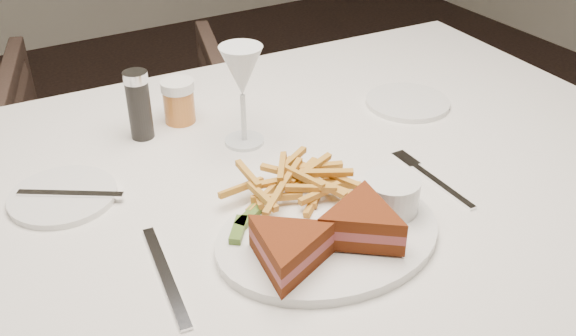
# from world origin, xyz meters

# --- Properties ---
(chair_far) EXTENTS (0.78, 0.75, 0.66)m
(chair_far) POSITION_xyz_m (-0.03, 0.72, 0.33)
(chair_far) COLOR #443229
(chair_far) RESTS_ON ground
(table_setting) EXTENTS (0.81, 0.60, 0.18)m
(table_setting) POSITION_xyz_m (-0.07, -0.34, 0.79)
(table_setting) COLOR white
(table_setting) RESTS_ON table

